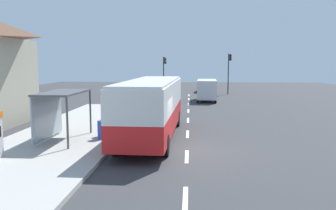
{
  "coord_description": "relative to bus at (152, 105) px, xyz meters",
  "views": [
    {
      "loc": [
        0.36,
        -16.4,
        4.15
      ],
      "look_at": [
        -1.0,
        5.71,
        1.5
      ],
      "focal_mm": 37.96,
      "sensor_mm": 36.0,
      "label": 1
    }
  ],
  "objects": [
    {
      "name": "ground_plane",
      "position": [
        1.71,
        11.27,
        -1.86
      ],
      "size": [
        56.0,
        92.0,
        0.04
      ],
      "primitive_type": "cube",
      "color": "#38383A"
    },
    {
      "name": "sidewalk_platform",
      "position": [
        -4.69,
        -0.73,
        -1.75
      ],
      "size": [
        6.2,
        30.0,
        0.18
      ],
      "primitive_type": "cube",
      "color": "#ADAAA3",
      "rests_on": "ground"
    },
    {
      "name": "lane_stripe_seg_0",
      "position": [
        1.96,
        -8.73,
        -1.84
      ],
      "size": [
        0.16,
        2.2,
        0.01
      ],
      "primitive_type": "cube",
      "color": "silver",
      "rests_on": "ground"
    },
    {
      "name": "lane_stripe_seg_1",
      "position": [
        1.96,
        -3.73,
        -1.84
      ],
      "size": [
        0.16,
        2.2,
        0.01
      ],
      "primitive_type": "cube",
      "color": "silver",
      "rests_on": "ground"
    },
    {
      "name": "lane_stripe_seg_2",
      "position": [
        1.96,
        1.27,
        -1.84
      ],
      "size": [
        0.16,
        2.2,
        0.01
      ],
      "primitive_type": "cube",
      "color": "silver",
      "rests_on": "ground"
    },
    {
      "name": "lane_stripe_seg_3",
      "position": [
        1.96,
        6.27,
        -1.84
      ],
      "size": [
        0.16,
        2.2,
        0.01
      ],
      "primitive_type": "cube",
      "color": "silver",
      "rests_on": "ground"
    },
    {
      "name": "lane_stripe_seg_4",
      "position": [
        1.96,
        11.27,
        -1.84
      ],
      "size": [
        0.16,
        2.2,
        0.01
      ],
      "primitive_type": "cube",
      "color": "silver",
      "rests_on": "ground"
    },
    {
      "name": "lane_stripe_seg_5",
      "position": [
        1.96,
        16.27,
        -1.84
      ],
      "size": [
        0.16,
        2.2,
        0.01
      ],
      "primitive_type": "cube",
      "color": "silver",
      "rests_on": "ground"
    },
    {
      "name": "lane_stripe_seg_6",
      "position": [
        1.96,
        21.27,
        -1.84
      ],
      "size": [
        0.16,
        2.2,
        0.01
      ],
      "primitive_type": "cube",
      "color": "silver",
      "rests_on": "ground"
    },
    {
      "name": "lane_stripe_seg_7",
      "position": [
        1.96,
        26.27,
        -1.84
      ],
      "size": [
        0.16,
        2.2,
        0.01
      ],
      "primitive_type": "cube",
      "color": "silver",
      "rests_on": "ground"
    },
    {
      "name": "bus",
      "position": [
        0.0,
        0.0,
        0.0
      ],
      "size": [
        2.87,
        11.08,
        3.21
      ],
      "color": "red",
      "rests_on": "ground"
    },
    {
      "name": "white_van",
      "position": [
        3.91,
        19.42,
        -0.5
      ],
      "size": [
        2.23,
        5.29,
        2.3
      ],
      "color": "silver",
      "rests_on": "ground"
    },
    {
      "name": "sedan_near",
      "position": [
        4.01,
        31.27,
        -1.05
      ],
      "size": [
        1.96,
        4.46,
        1.52
      ],
      "color": "#A51919",
      "rests_on": "ground"
    },
    {
      "name": "recycling_bin_blue",
      "position": [
        -2.49,
        -1.05,
        -1.19
      ],
      "size": [
        0.52,
        0.52,
        0.95
      ],
      "primitive_type": "cylinder",
      "color": "blue",
      "rests_on": "sidewalk_platform"
    },
    {
      "name": "recycling_bin_yellow",
      "position": [
        -2.49,
        -0.35,
        -1.19
      ],
      "size": [
        0.52,
        0.52,
        0.95
      ],
      "primitive_type": "cylinder",
      "color": "yellow",
      "rests_on": "sidewalk_platform"
    },
    {
      "name": "traffic_light_near_side",
      "position": [
        7.21,
        28.05,
        1.68
      ],
      "size": [
        0.49,
        0.28,
        5.32
      ],
      "color": "#2D2D2D",
      "rests_on": "ground"
    },
    {
      "name": "traffic_light_far_side",
      "position": [
        -1.39,
        28.85,
        1.43
      ],
      "size": [
        0.49,
        0.28,
        4.92
      ],
      "color": "#2D2D2D",
      "rests_on": "ground"
    },
    {
      "name": "bus_shelter",
      "position": [
        -4.7,
        -1.46,
        0.25
      ],
      "size": [
        1.8,
        4.0,
        2.5
      ],
      "color": "#4C4C51",
      "rests_on": "sidewalk_platform"
    }
  ]
}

